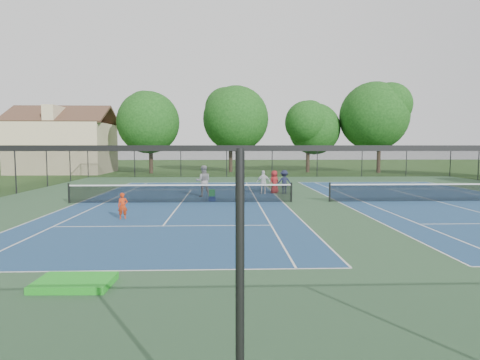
{
  "coord_description": "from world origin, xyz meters",
  "views": [
    {
      "loc": [
        -4.63,
        -21.46,
        3.01
      ],
      "look_at": [
        -3.88,
        -1.0,
        1.3
      ],
      "focal_mm": 30.0,
      "sensor_mm": 36.0,
      "label": 1
    }
  ],
  "objects_px": {
    "child_player": "(123,206)",
    "ball_crate": "(212,199)",
    "tree_back_b": "(231,116)",
    "ball_hopper": "(212,193)",
    "instructor": "(203,181)",
    "tree_back_c": "(308,125)",
    "clapboard_house": "(64,146)",
    "bystander_c": "(274,182)",
    "tree_back_d": "(380,113)",
    "bystander_a": "(264,182)",
    "tree_back_a": "(150,119)",
    "bystander_b": "(284,182)"
  },
  "relations": [
    {
      "from": "child_player",
      "to": "ball_crate",
      "type": "bearing_deg",
      "value": 39.08
    },
    {
      "from": "tree_back_b",
      "to": "ball_hopper",
      "type": "distance_m",
      "value": 26.2
    },
    {
      "from": "instructor",
      "to": "ball_hopper",
      "type": "bearing_deg",
      "value": 103.02
    },
    {
      "from": "tree_back_c",
      "to": "instructor",
      "type": "distance_m",
      "value": 25.43
    },
    {
      "from": "clapboard_house",
      "to": "bystander_c",
      "type": "distance_m",
      "value": 30.1
    },
    {
      "from": "child_player",
      "to": "ball_hopper",
      "type": "xyz_separation_m",
      "value": [
        3.52,
        5.38,
        -0.08
      ]
    },
    {
      "from": "tree_back_b",
      "to": "ball_hopper",
      "type": "xyz_separation_m",
      "value": [
        -1.37,
        -25.43,
        -6.13
      ]
    },
    {
      "from": "clapboard_house",
      "to": "bystander_c",
      "type": "xyz_separation_m",
      "value": [
        21.52,
        -20.91,
        -2.35
      ]
    },
    {
      "from": "tree_back_d",
      "to": "ball_hopper",
      "type": "height_order",
      "value": "tree_back_d"
    },
    {
      "from": "tree_back_c",
      "to": "bystander_a",
      "type": "distance_m",
      "value": 22.89
    },
    {
      "from": "tree_back_a",
      "to": "clapboard_house",
      "type": "distance_m",
      "value": 10.47
    },
    {
      "from": "tree_back_b",
      "to": "tree_back_c",
      "type": "height_order",
      "value": "tree_back_b"
    },
    {
      "from": "tree_back_c",
      "to": "ball_hopper",
      "type": "height_order",
      "value": "tree_back_c"
    },
    {
      "from": "instructor",
      "to": "bystander_a",
      "type": "bearing_deg",
      "value": -164.57
    },
    {
      "from": "clapboard_house",
      "to": "instructor",
      "type": "relative_size",
      "value": 5.72
    },
    {
      "from": "tree_back_b",
      "to": "bystander_a",
      "type": "distance_m",
      "value": 23.03
    },
    {
      "from": "bystander_a",
      "to": "ball_crate",
      "type": "xyz_separation_m",
      "value": [
        -3.17,
        -3.23,
        -0.61
      ]
    },
    {
      "from": "child_player",
      "to": "bystander_a",
      "type": "relative_size",
      "value": 0.73
    },
    {
      "from": "tree_back_d",
      "to": "bystander_a",
      "type": "relative_size",
      "value": 6.9
    },
    {
      "from": "clapboard_house",
      "to": "bystander_a",
      "type": "relative_size",
      "value": 7.19
    },
    {
      "from": "bystander_c",
      "to": "ball_hopper",
      "type": "relative_size",
      "value": 4.0
    },
    {
      "from": "clapboard_house",
      "to": "tree_back_a",
      "type": "bearing_deg",
      "value": -5.71
    },
    {
      "from": "tree_back_c",
      "to": "ball_crate",
      "type": "distance_m",
      "value": 27.08
    },
    {
      "from": "ball_hopper",
      "to": "tree_back_a",
      "type": "bearing_deg",
      "value": 108.03
    },
    {
      "from": "tree_back_b",
      "to": "tree_back_d",
      "type": "xyz_separation_m",
      "value": [
        17.0,
        -2.0,
        0.23
      ]
    },
    {
      "from": "tree_back_b",
      "to": "tree_back_d",
      "type": "distance_m",
      "value": 17.12
    },
    {
      "from": "tree_back_a",
      "to": "bystander_b",
      "type": "relative_size",
      "value": 6.05
    },
    {
      "from": "tree_back_c",
      "to": "bystander_b",
      "type": "height_order",
      "value": "tree_back_c"
    },
    {
      "from": "ball_hopper",
      "to": "ball_crate",
      "type": "bearing_deg",
      "value": 0.0
    },
    {
      "from": "instructor",
      "to": "clapboard_house",
      "type": "bearing_deg",
      "value": -56.43
    },
    {
      "from": "tree_back_c",
      "to": "clapboard_house",
      "type": "height_order",
      "value": "tree_back_c"
    },
    {
      "from": "tree_back_b",
      "to": "bystander_b",
      "type": "height_order",
      "value": "tree_back_b"
    },
    {
      "from": "bystander_a",
      "to": "bystander_c",
      "type": "distance_m",
      "value": 0.79
    },
    {
      "from": "bystander_b",
      "to": "ball_crate",
      "type": "height_order",
      "value": "bystander_b"
    },
    {
      "from": "bystander_b",
      "to": "tree_back_c",
      "type": "bearing_deg",
      "value": -104.08
    },
    {
      "from": "bystander_a",
      "to": "tree_back_b",
      "type": "bearing_deg",
      "value": -83.79
    },
    {
      "from": "tree_back_c",
      "to": "bystander_b",
      "type": "distance_m",
      "value": 22.41
    },
    {
      "from": "clapboard_house",
      "to": "ball_hopper",
      "type": "distance_m",
      "value": 30.24
    },
    {
      "from": "child_player",
      "to": "bystander_a",
      "type": "height_order",
      "value": "bystander_a"
    },
    {
      "from": "tree_back_d",
      "to": "ball_crate",
      "type": "relative_size",
      "value": 28.84
    },
    {
      "from": "bystander_a",
      "to": "bystander_c",
      "type": "relative_size",
      "value": 1.01
    },
    {
      "from": "bystander_b",
      "to": "ball_hopper",
      "type": "bearing_deg",
      "value": 37.88
    },
    {
      "from": "tree_back_a",
      "to": "tree_back_d",
      "type": "xyz_separation_m",
      "value": [
        26.0,
        0.0,
        0.79
      ]
    },
    {
      "from": "tree_back_d",
      "to": "child_player",
      "type": "height_order",
      "value": "tree_back_d"
    },
    {
      "from": "tree_back_d",
      "to": "child_player",
      "type": "distance_m",
      "value": 36.73
    },
    {
      "from": "tree_back_a",
      "to": "ball_hopper",
      "type": "bearing_deg",
      "value": -71.97
    },
    {
      "from": "child_player",
      "to": "instructor",
      "type": "distance_m",
      "value": 7.9
    },
    {
      "from": "bystander_b",
      "to": "ball_hopper",
      "type": "height_order",
      "value": "bystander_b"
    },
    {
      "from": "bystander_b",
      "to": "bystander_c",
      "type": "distance_m",
      "value": 0.64
    },
    {
      "from": "instructor",
      "to": "tree_back_c",
      "type": "bearing_deg",
      "value": -119.55
    }
  ]
}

